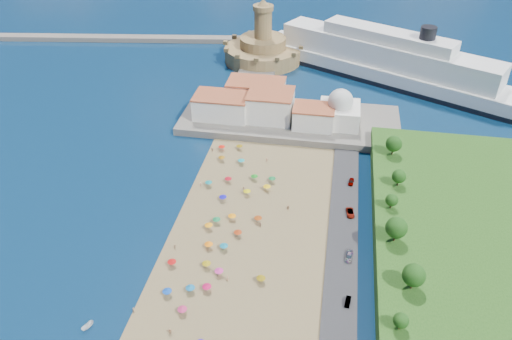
# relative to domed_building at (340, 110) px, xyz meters

# --- Properties ---
(ground) EXTENTS (700.00, 700.00, 0.00)m
(ground) POSITION_rel_domed_building_xyz_m (-30.00, -71.00, -8.97)
(ground) COLOR #071938
(ground) RESTS_ON ground
(terrace) EXTENTS (90.00, 36.00, 3.00)m
(terrace) POSITION_rel_domed_building_xyz_m (-20.00, 2.00, -7.47)
(terrace) COLOR #59544C
(terrace) RESTS_ON ground
(jetty) EXTENTS (18.00, 70.00, 2.40)m
(jetty) POSITION_rel_domed_building_xyz_m (-42.00, 37.00, -7.77)
(jetty) COLOR #59544C
(jetty) RESTS_ON ground
(breakwater) EXTENTS (199.03, 34.77, 2.60)m
(breakwater) POSITION_rel_domed_building_xyz_m (-140.00, 82.00, -7.67)
(breakwater) COLOR #59544C
(breakwater) RESTS_ON ground
(waterfront_buildings) EXTENTS (57.00, 29.00, 11.00)m
(waterfront_buildings) POSITION_rel_domed_building_xyz_m (-33.05, 2.64, -1.10)
(waterfront_buildings) COLOR silver
(waterfront_buildings) RESTS_ON terrace
(domed_building) EXTENTS (16.00, 16.00, 15.00)m
(domed_building) POSITION_rel_domed_building_xyz_m (0.00, 0.00, 0.00)
(domed_building) COLOR silver
(domed_building) RESTS_ON terrace
(fortress) EXTENTS (40.00, 40.00, 32.40)m
(fortress) POSITION_rel_domed_building_xyz_m (-42.00, 67.00, -2.29)
(fortress) COLOR #9E844F
(fortress) RESTS_ON ground
(cruise_ship) EXTENTS (130.39, 80.38, 29.75)m
(cruise_ship) POSITION_rel_domed_building_xyz_m (19.91, 54.58, -0.17)
(cruise_ship) COLOR black
(cruise_ship) RESTS_ON ground
(beach_parasols) EXTENTS (28.28, 115.83, 2.20)m
(beach_parasols) POSITION_rel_domed_building_xyz_m (-32.89, -80.05, -6.83)
(beach_parasols) COLOR gray
(beach_parasols) RESTS_ON beach
(beachgoers) EXTENTS (34.92, 102.29, 1.87)m
(beachgoers) POSITION_rel_domed_building_xyz_m (-32.80, -71.69, -7.83)
(beachgoers) COLOR tan
(beachgoers) RESTS_ON beach
(parked_cars) EXTENTS (3.01, 81.48, 1.41)m
(parked_cars) POSITION_rel_domed_building_xyz_m (6.00, -70.92, -7.59)
(parked_cars) COLOR gray
(parked_cars) RESTS_ON promenade
(hillside_trees) EXTENTS (10.10, 108.41, 7.87)m
(hillside_trees) POSITION_rel_domed_building_xyz_m (19.09, -76.61, 1.26)
(hillside_trees) COLOR #382314
(hillside_trees) RESTS_ON hillside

